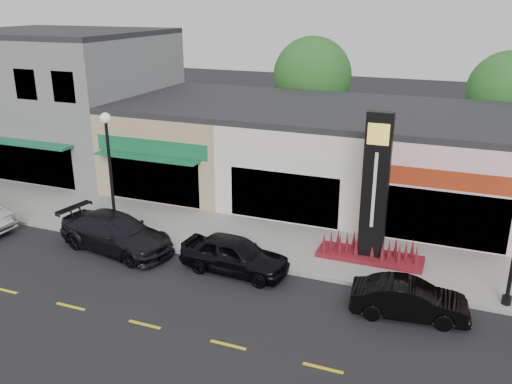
% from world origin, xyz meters
% --- Properties ---
extents(ground, '(120.00, 120.00, 0.00)m').
position_xyz_m(ground, '(0.00, 0.00, 0.00)').
color(ground, black).
rests_on(ground, ground).
extents(sidewalk, '(52.00, 4.30, 0.15)m').
position_xyz_m(sidewalk, '(0.00, 4.35, 0.07)').
color(sidewalk, gray).
rests_on(sidewalk, ground).
extents(curb, '(52.00, 0.20, 0.15)m').
position_xyz_m(curb, '(0.00, 2.10, 0.07)').
color(curb, gray).
rests_on(curb, ground).
extents(building_grey_2story, '(12.00, 10.95, 8.30)m').
position_xyz_m(building_grey_2story, '(-18.00, 11.48, 4.14)').
color(building_grey_2story, slate).
rests_on(building_grey_2story, ground).
extents(shop_beige, '(7.00, 10.85, 4.80)m').
position_xyz_m(shop_beige, '(-8.50, 11.46, 2.40)').
color(shop_beige, tan).
rests_on(shop_beige, ground).
extents(shop_cream, '(7.00, 10.01, 4.80)m').
position_xyz_m(shop_cream, '(-1.50, 11.47, 2.40)').
color(shop_cream, white).
rests_on(shop_cream, ground).
extents(shop_pink_w, '(7.00, 10.01, 4.80)m').
position_xyz_m(shop_pink_w, '(5.50, 11.47, 2.40)').
color(shop_pink_w, beige).
rests_on(shop_pink_w, ground).
extents(tree_rear_west, '(5.20, 5.20, 7.83)m').
position_xyz_m(tree_rear_west, '(-4.00, 19.50, 5.22)').
color(tree_rear_west, '#382619').
rests_on(tree_rear_west, ground).
extents(tree_rear_mid, '(4.80, 4.80, 7.29)m').
position_xyz_m(tree_rear_mid, '(8.00, 19.50, 4.88)').
color(tree_rear_mid, '#382619').
rests_on(tree_rear_mid, ground).
extents(lamp_west_near, '(0.44, 0.44, 5.47)m').
position_xyz_m(lamp_west_near, '(-8.00, 2.50, 3.48)').
color(lamp_west_near, black).
rests_on(lamp_west_near, sidewalk).
extents(pylon_sign, '(4.20, 1.30, 6.00)m').
position_xyz_m(pylon_sign, '(3.00, 4.20, 2.27)').
color(pylon_sign, '#611010').
rests_on(pylon_sign, sidewalk).
extents(car_dark_sedan, '(3.00, 5.58, 1.54)m').
position_xyz_m(car_dark_sedan, '(-7.18, 1.41, 0.77)').
color(car_dark_sedan, black).
rests_on(car_dark_sedan, ground).
extents(car_black_sedan, '(2.00, 4.40, 1.46)m').
position_xyz_m(car_black_sedan, '(-1.75, 1.46, 0.73)').
color(car_black_sedan, black).
rests_on(car_black_sedan, ground).
extents(car_black_conv, '(1.80, 3.97, 1.27)m').
position_xyz_m(car_black_conv, '(4.93, 0.71, 0.63)').
color(car_black_conv, black).
rests_on(car_black_conv, ground).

